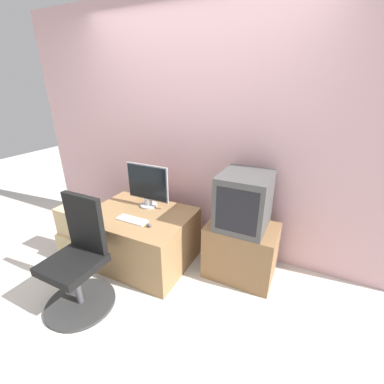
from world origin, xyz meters
name	(u,v)px	position (x,y,z in m)	size (l,w,h in m)	color
ground_plane	(126,317)	(0.00, 0.00, 0.00)	(12.00, 12.00, 0.00)	beige
wall_back	(195,133)	(0.00, 1.32, 1.30)	(4.40, 0.05, 2.60)	#CC9EA3
desk	(140,237)	(-0.34, 0.69, 0.28)	(1.05, 0.80, 0.56)	#937047
side_stand	(241,250)	(0.69, 0.94, 0.28)	(0.66, 0.46, 0.55)	olive
main_monitor	(148,186)	(-0.34, 0.89, 0.80)	(0.49, 0.18, 0.46)	#B2B2B7
keyboard	(132,220)	(-0.30, 0.55, 0.57)	(0.32, 0.11, 0.01)	white
mouse	(149,225)	(-0.08, 0.52, 0.58)	(0.05, 0.03, 0.03)	#4C4C51
crt_tv	(244,201)	(0.68, 0.95, 0.81)	(0.44, 0.49, 0.51)	#474747
office_chair	(79,265)	(-0.44, -0.01, 0.38)	(0.58, 0.58, 0.98)	#333333
cardboard_box_lower	(75,243)	(-1.06, 0.44, 0.15)	(0.25, 0.27, 0.29)	#D1B27F
cardboard_box_upper	(70,220)	(-1.06, 0.44, 0.44)	(0.23, 0.21, 0.29)	#D1B27F
book	(56,272)	(-1.00, 0.11, 0.01)	(0.23, 0.17, 0.02)	#2D6638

